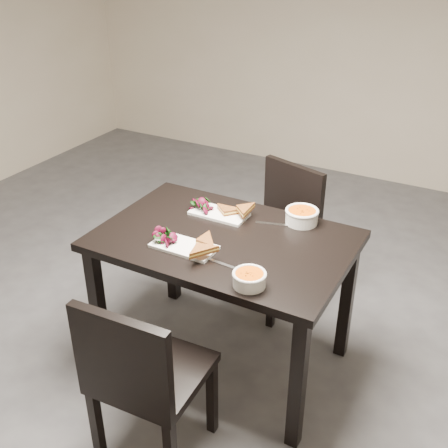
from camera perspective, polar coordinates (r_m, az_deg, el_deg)
name	(u,v)px	position (r m, az deg, el deg)	size (l,w,h in m)	color
ground	(185,306)	(3.41, -4.09, -8.52)	(5.00, 5.00, 0.00)	#47474C
table	(224,255)	(2.66, 0.00, -3.19)	(1.20, 0.80, 0.75)	black
chair_near	(142,375)	(2.28, -8.55, -15.24)	(0.44, 0.44, 0.85)	black
chair_far	(279,227)	(3.27, 5.78, -0.33)	(0.53, 0.53, 0.85)	black
plate_near	(184,247)	(2.53, -4.18, -2.37)	(0.30, 0.15, 0.02)	white
sandwich_near	(198,243)	(2.49, -2.76, -1.95)	(0.15, 0.11, 0.05)	brown
salad_near	(166,236)	(2.56, -6.09, -1.27)	(0.09, 0.08, 0.04)	black
soup_bowl_near	(249,278)	(2.25, 2.65, -5.65)	(0.14, 0.14, 0.06)	white
cutlery_near	(223,264)	(2.40, -0.11, -4.19)	(0.18, 0.02, 0.00)	silver
plate_far	(219,214)	(2.81, -0.51, 1.08)	(0.29, 0.15, 0.01)	white
sandwich_far	(229,212)	(2.75, 0.52, 1.23)	(0.15, 0.11, 0.05)	brown
salad_far	(202,205)	(2.84, -2.27, 2.01)	(0.09, 0.08, 0.04)	black
soup_bowl_far	(302,215)	(2.75, 8.09, 0.90)	(0.17, 0.17, 0.07)	white
cutlery_far	(274,224)	(2.73, 5.17, 0.01)	(0.18, 0.02, 0.00)	silver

